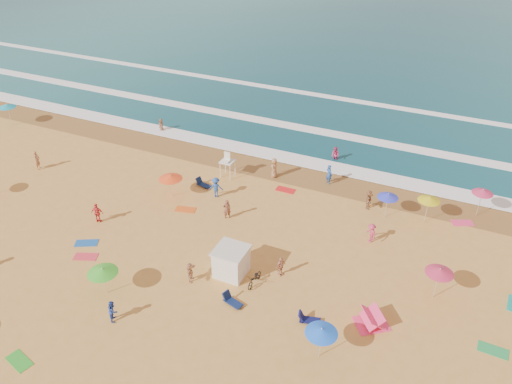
% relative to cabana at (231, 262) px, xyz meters
% --- Properties ---
extents(ground, '(220.00, 220.00, 0.00)m').
position_rel_cabana_xyz_m(ground, '(-2.36, 2.19, -1.00)').
color(ground, gold).
rests_on(ground, ground).
extents(ocean, '(220.00, 140.00, 0.18)m').
position_rel_cabana_xyz_m(ocean, '(-2.36, 86.19, -1.00)').
color(ocean, '#0C4756').
rests_on(ocean, ground).
extents(wet_sand, '(220.00, 220.00, 0.00)m').
position_rel_cabana_xyz_m(wet_sand, '(-2.36, 14.69, -0.99)').
color(wet_sand, olive).
rests_on(wet_sand, ground).
extents(surf_foam, '(200.00, 18.70, 0.05)m').
position_rel_cabana_xyz_m(surf_foam, '(-2.36, 23.51, -0.90)').
color(surf_foam, white).
rests_on(surf_foam, ground).
extents(cabana, '(2.00, 2.00, 2.00)m').
position_rel_cabana_xyz_m(cabana, '(0.00, 0.00, 0.00)').
color(cabana, white).
rests_on(cabana, ground).
extents(cabana_roof, '(2.20, 2.20, 0.12)m').
position_rel_cabana_xyz_m(cabana_roof, '(0.00, 0.00, 1.06)').
color(cabana_roof, silver).
rests_on(cabana_roof, cabana).
extents(bicycle, '(0.72, 1.81, 0.93)m').
position_rel_cabana_xyz_m(bicycle, '(1.90, -0.30, -0.53)').
color(bicycle, black).
rests_on(bicycle, ground).
extents(lifeguard_stand, '(1.20, 1.20, 2.10)m').
position_rel_cabana_xyz_m(lifeguard_stand, '(-6.36, 11.77, 0.05)').
color(lifeguard_stand, white).
rests_on(lifeguard_stand, ground).
extents(beach_umbrellas, '(65.86, 29.19, 0.80)m').
position_rel_cabana_xyz_m(beach_umbrellas, '(-1.75, 1.54, 1.08)').
color(beach_umbrellas, '#CA2C51').
rests_on(beach_umbrellas, ground).
extents(loungers, '(46.68, 22.19, 0.34)m').
position_rel_cabana_xyz_m(loungers, '(4.21, -2.79, -0.83)').
color(loungers, '#0E1749').
rests_on(loungers, ground).
extents(towels, '(42.41, 26.06, 0.03)m').
position_rel_cabana_xyz_m(towels, '(0.63, -0.21, -0.98)').
color(towels, '#DC1B56').
rests_on(towels, ground).
extents(popup_tents, '(10.96, 7.59, 1.20)m').
position_rel_cabana_xyz_m(popup_tents, '(14.29, 2.19, -0.40)').
color(popup_tents, '#FF3871').
rests_on(popup_tents, ground).
extents(beachgoers, '(44.39, 27.45, 2.14)m').
position_rel_cabana_xyz_m(beachgoers, '(-2.83, 7.15, -0.19)').
color(beachgoers, tan).
rests_on(beachgoers, ground).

